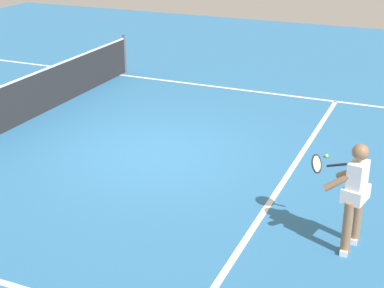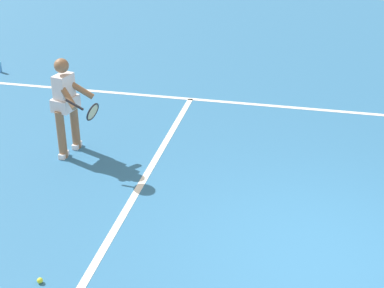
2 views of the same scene
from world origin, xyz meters
The scene contains 6 objects.
ground_plane centered at (0.00, 0.00, 0.00)m, with size 28.17×28.17×0.00m, color teal.
service_line_marking centered at (0.00, -2.62, 0.00)m, with size 9.01×0.10×0.01m, color white.
sideline_right_marking centered at (4.50, 0.00, 0.00)m, with size 0.10×19.67×0.01m, color white.
court_net centered at (0.00, 3.35, 0.50)m, with size 9.69×0.08×1.07m.
tennis_player centered at (-1.92, -3.98, 0.85)m, with size 0.91×0.90×1.55m.
tennis_ball_near centered at (1.05, -3.09, 0.03)m, with size 0.07×0.07×0.07m, color #D1E533.
Camera 1 is at (-9.15, -4.75, 4.40)m, focal length 54.48 mm.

